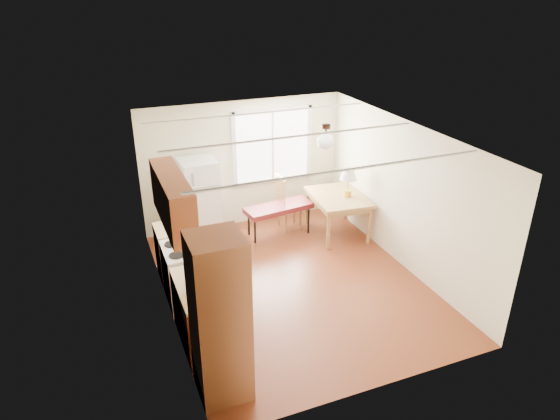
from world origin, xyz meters
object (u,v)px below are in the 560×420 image
chair (285,199)px  dining_table (338,201)px  refrigerator (200,200)px  bench (279,209)px

chair → dining_table: bearing=-35.3°
dining_table → chair: chair is taller
refrigerator → bench: (1.43, -0.40, -0.25)m
refrigerator → bench: refrigerator is taller
chair → bench: bearing=-142.7°
refrigerator → bench: size_ratio=1.16×
bench → chair: chair is taller
refrigerator → chair: size_ratio=1.42×
refrigerator → chair: bearing=-10.7°
refrigerator → chair: 1.66m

